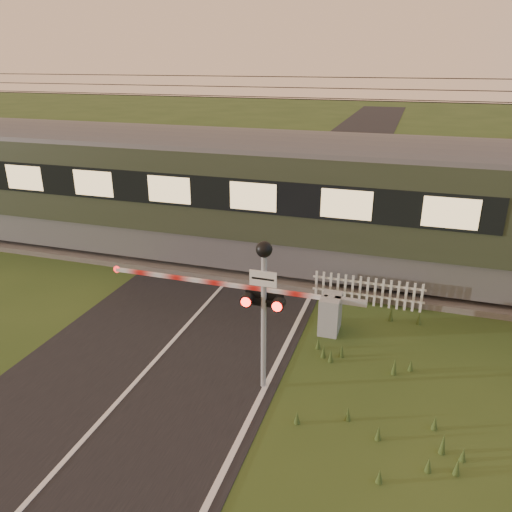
% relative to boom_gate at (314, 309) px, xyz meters
% --- Properties ---
extents(ground, '(160.00, 160.00, 0.00)m').
position_rel_boom_gate_xyz_m(ground, '(-3.22, -2.82, -0.57)').
color(ground, '#2C4319').
rests_on(ground, ground).
extents(road, '(6.00, 140.00, 0.03)m').
position_rel_boom_gate_xyz_m(road, '(-3.20, -3.05, -0.56)').
color(road, black).
rests_on(road, ground).
extents(track_bed, '(140.00, 3.40, 0.39)m').
position_rel_boom_gate_xyz_m(track_bed, '(-3.22, 3.68, -0.50)').
color(track_bed, '#47423D').
rests_on(track_bed, ground).
extents(overhead_wires, '(120.00, 0.62, 0.62)m').
position_rel_boom_gate_xyz_m(overhead_wires, '(-3.22, 3.68, 5.16)').
color(overhead_wires, black).
rests_on(overhead_wires, ground).
extents(boom_gate, '(7.24, 0.77, 1.02)m').
position_rel_boom_gate_xyz_m(boom_gate, '(0.00, 0.00, 0.00)').
color(boom_gate, gray).
rests_on(boom_gate, ground).
extents(crossing_signal, '(0.85, 0.35, 3.33)m').
position_rel_boom_gate_xyz_m(crossing_signal, '(-0.53, -2.80, 1.72)').
color(crossing_signal, gray).
rests_on(crossing_signal, ground).
extents(picket_fence, '(3.16, 0.07, 0.86)m').
position_rel_boom_gate_xyz_m(picket_fence, '(1.17, 1.79, -0.13)').
color(picket_fence, silver).
rests_on(picket_fence, ground).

